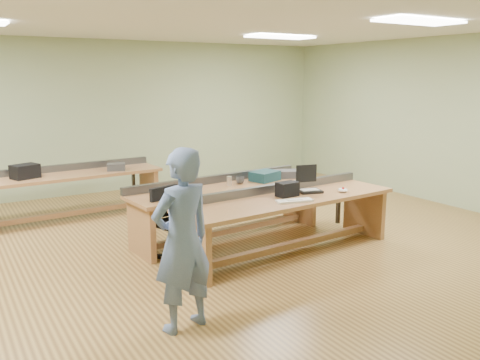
# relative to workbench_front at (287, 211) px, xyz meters

# --- Properties ---
(floor) EXTENTS (10.00, 10.00, 0.00)m
(floor) POSITION_rel_workbench_front_xyz_m (-0.99, 0.83, -0.56)
(floor) COLOR #A57D3E
(floor) RESTS_ON ground
(ceiling) EXTENTS (10.00, 10.00, 0.00)m
(ceiling) POSITION_rel_workbench_front_xyz_m (-0.99, 0.83, 2.44)
(ceiling) COLOR silver
(ceiling) RESTS_ON wall_back
(wall_back) EXTENTS (10.00, 0.04, 3.00)m
(wall_back) POSITION_rel_workbench_front_xyz_m (-0.99, 4.83, 0.94)
(wall_back) COLOR #9CAD83
(wall_back) RESTS_ON floor
(wall_front) EXTENTS (10.00, 0.04, 3.00)m
(wall_front) POSITION_rel_workbench_front_xyz_m (-0.99, -3.17, 0.94)
(wall_front) COLOR #9CAD83
(wall_front) RESTS_ON floor
(wall_right) EXTENTS (0.04, 8.00, 3.00)m
(wall_right) POSITION_rel_workbench_front_xyz_m (4.01, 0.83, 0.94)
(wall_right) COLOR #9CAD83
(wall_right) RESTS_ON floor
(fluor_panels) EXTENTS (6.20, 3.50, 0.03)m
(fluor_panels) POSITION_rel_workbench_front_xyz_m (-0.99, 0.83, 2.41)
(fluor_panels) COLOR white
(fluor_panels) RESTS_ON ceiling
(workbench_front) EXTENTS (3.15, 1.04, 0.86)m
(workbench_front) POSITION_rel_workbench_front_xyz_m (0.00, 0.00, 0.00)
(workbench_front) COLOR #B0754A
(workbench_front) RESTS_ON floor
(workbench_mid) EXTENTS (3.01, 1.04, 0.86)m
(workbench_mid) POSITION_rel_workbench_front_xyz_m (-0.34, 0.99, -0.00)
(workbench_mid) COLOR #B0754A
(workbench_mid) RESTS_ON floor
(workbench_back) EXTENTS (2.82, 0.91, 0.86)m
(workbench_back) POSITION_rel_workbench_front_xyz_m (-1.98, 3.16, -0.01)
(workbench_back) COLOR #B0754A
(workbench_back) RESTS_ON floor
(person) EXTENTS (0.69, 0.52, 1.69)m
(person) POSITION_rel_workbench_front_xyz_m (-2.04, -1.19, 0.29)
(person) COLOR #6579A6
(person) RESTS_ON floor
(laptop_base) EXTENTS (0.35, 0.31, 0.03)m
(laptop_base) POSITION_rel_workbench_front_xyz_m (0.43, 0.07, 0.20)
(laptop_base) COLOR black
(laptop_base) RESTS_ON workbench_front
(laptop_screen) EXTENTS (0.30, 0.09, 0.24)m
(laptop_screen) POSITION_rel_workbench_front_xyz_m (0.45, 0.19, 0.43)
(laptop_screen) COLOR black
(laptop_screen) RESTS_ON laptop_base
(keyboard) EXTENTS (0.48, 0.25, 0.03)m
(keyboard) POSITION_rel_workbench_front_xyz_m (-0.07, -0.25, 0.20)
(keyboard) COLOR beige
(keyboard) RESTS_ON workbench_front
(trackball_mouse) EXTENTS (0.16, 0.17, 0.06)m
(trackball_mouse) POSITION_rel_workbench_front_xyz_m (0.82, -0.16, 0.22)
(trackball_mouse) COLOR white
(trackball_mouse) RESTS_ON workbench_front
(camera_bag) EXTENTS (0.29, 0.20, 0.19)m
(camera_bag) POSITION_rel_workbench_front_xyz_m (0.03, 0.04, 0.28)
(camera_bag) COLOR black
(camera_bag) RESTS_ON workbench_front
(task_chair) EXTENTS (0.62, 0.62, 0.92)m
(task_chair) POSITION_rel_workbench_front_xyz_m (-1.39, 0.55, -0.22)
(task_chair) COLOR black
(task_chair) RESTS_ON floor
(parts_bin_teal) EXTENTS (0.48, 0.41, 0.14)m
(parts_bin_teal) POSITION_rel_workbench_front_xyz_m (0.34, 1.04, 0.26)
(parts_bin_teal) COLOR #13363F
(parts_bin_teal) RESTS_ON workbench_mid
(parts_bin_grey) EXTENTS (0.48, 0.40, 0.11)m
(parts_bin_grey) POSITION_rel_workbench_front_xyz_m (0.79, 1.08, 0.24)
(parts_bin_grey) COLOR #353538
(parts_bin_grey) RESTS_ON workbench_mid
(mug) EXTENTS (0.14, 0.14, 0.10)m
(mug) POSITION_rel_workbench_front_xyz_m (-0.09, 1.05, 0.24)
(mug) COLOR #353538
(mug) RESTS_ON workbench_mid
(drinks_can) EXTENTS (0.09, 0.09, 0.13)m
(drinks_can) POSITION_rel_workbench_front_xyz_m (-0.29, 1.01, 0.26)
(drinks_can) COLOR silver
(drinks_can) RESTS_ON workbench_mid
(storage_box_back) EXTENTS (0.45, 0.39, 0.22)m
(storage_box_back) POSITION_rel_workbench_front_xyz_m (-2.72, 3.09, 0.30)
(storage_box_back) COLOR black
(storage_box_back) RESTS_ON workbench_back
(tray_back) EXTENTS (0.34, 0.30, 0.12)m
(tray_back) POSITION_rel_workbench_front_xyz_m (-1.31, 3.04, 0.25)
(tray_back) COLOR #353538
(tray_back) RESTS_ON workbench_back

